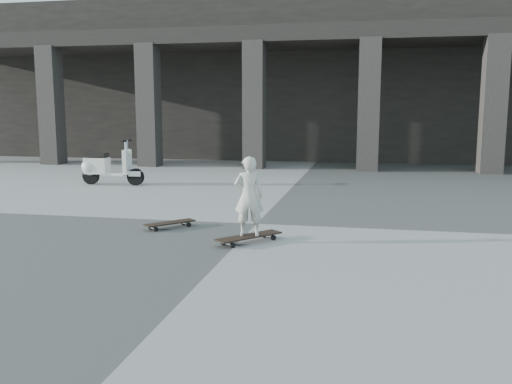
% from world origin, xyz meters
% --- Properties ---
extents(ground, '(90.00, 90.00, 0.00)m').
position_xyz_m(ground, '(0.00, 0.00, 0.00)').
color(ground, '#494946').
rests_on(ground, ground).
extents(colonnade, '(28.00, 8.82, 6.00)m').
position_xyz_m(colonnade, '(-0.00, 13.77, 3.03)').
color(colonnade, black).
rests_on(colonnade, ground).
extents(longboard, '(0.85, 0.94, 0.10)m').
position_xyz_m(longboard, '(0.15, -1.28, 0.08)').
color(longboard, black).
rests_on(longboard, ground).
extents(skateboard_spare, '(0.71, 0.75, 0.10)m').
position_xyz_m(skateboard_spare, '(-1.28, -0.60, 0.08)').
color(skateboard_spare, black).
rests_on(skateboard_spare, ground).
extents(child, '(0.46, 0.35, 1.12)m').
position_xyz_m(child, '(0.15, -1.28, 0.66)').
color(child, beige).
rests_on(child, longboard).
extents(scooter, '(1.64, 0.53, 1.14)m').
position_xyz_m(scooter, '(-4.75, 3.93, 0.45)').
color(scooter, black).
rests_on(scooter, ground).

